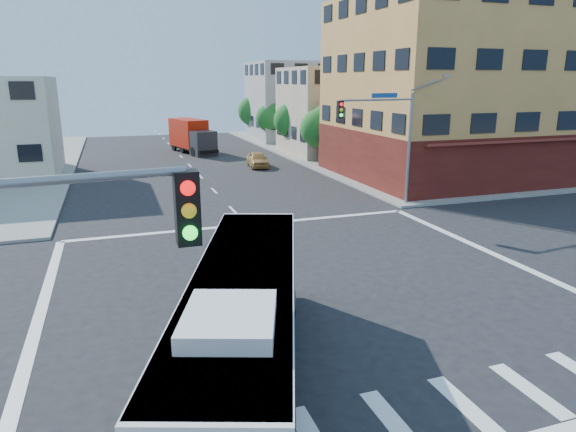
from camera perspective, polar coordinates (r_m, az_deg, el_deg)
name	(u,v)px	position (r m, az deg, el deg)	size (l,w,h in m)	color
ground	(309,289)	(19.82, 2.39, -8.12)	(120.00, 120.00, 0.00)	black
sidewalk_ne	(473,145)	(67.06, 19.89, 7.45)	(50.00, 50.00, 0.15)	gray
corner_building_ne	(459,104)	(44.40, 18.45, 11.76)	(18.10, 15.44, 14.00)	#D3914C
building_east_near	(343,111)	(56.27, 6.14, 11.51)	(12.06, 10.06, 9.00)	#C7B298
building_east_far	(298,101)	(69.19, 1.16, 12.62)	(12.06, 10.06, 10.00)	#969691
signal_mast_ne	(387,127)	(31.90, 10.95, 9.66)	(7.91, 1.13, 8.07)	gray
street_tree_a	(321,126)	(48.77, 3.64, 9.98)	(3.60, 3.60, 5.53)	#3B2215
street_tree_b	(292,118)	(56.21, 0.48, 10.82)	(3.80, 3.80, 5.79)	#3B2215
street_tree_c	(271,116)	(63.82, -1.94, 11.04)	(3.40, 3.40, 5.29)	#3B2215
street_tree_d	(253,109)	(71.47, -3.86, 11.76)	(4.00, 4.00, 6.03)	#3B2215
transit_bus	(245,325)	(13.38, -4.82, -12.02)	(6.24, 11.89, 3.47)	black
box_truck	(192,137)	(57.45, -10.61, 8.64)	(4.26, 8.29, 3.59)	#242429
parked_car	(258,159)	(47.28, -3.40, 6.29)	(1.64, 4.08, 1.39)	#B98C44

